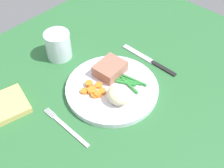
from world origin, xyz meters
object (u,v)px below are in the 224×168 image
at_px(fork, 66,127).
at_px(napkin, 4,106).
at_px(meat_portion, 110,69).
at_px(knife, 150,61).
at_px(water_glass, 59,47).
at_px(dinner_plate, 112,88).

relative_size(fork, napkin, 1.40).
bearing_deg(meat_portion, knife, -17.98).
height_order(knife, water_glass, water_glass).
bearing_deg(water_glass, meat_portion, -77.39).
xyz_separation_m(fork, knife, (0.35, -0.00, -0.00)).
relative_size(knife, napkin, 1.73).
height_order(meat_portion, napkin, meat_portion).
bearing_deg(water_glass, napkin, -166.21).
relative_size(knife, water_glass, 2.35).
xyz_separation_m(meat_portion, napkin, (-0.28, 0.12, -0.02)).
bearing_deg(knife, meat_portion, 162.73).
height_order(meat_portion, fork, meat_portion).
distance_m(meat_portion, napkin, 0.31).
bearing_deg(fork, knife, 3.22).
bearing_deg(dinner_plate, meat_portion, 49.40).
relative_size(dinner_plate, fork, 1.59).
bearing_deg(dinner_plate, napkin, 145.96).
bearing_deg(water_glass, fork, -126.47).
xyz_separation_m(dinner_plate, water_glass, (-0.01, 0.23, 0.03)).
xyz_separation_m(meat_portion, water_glass, (-0.04, 0.18, 0.00)).
bearing_deg(napkin, fork, -66.85).
xyz_separation_m(fork, water_glass, (0.17, 0.23, 0.03)).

